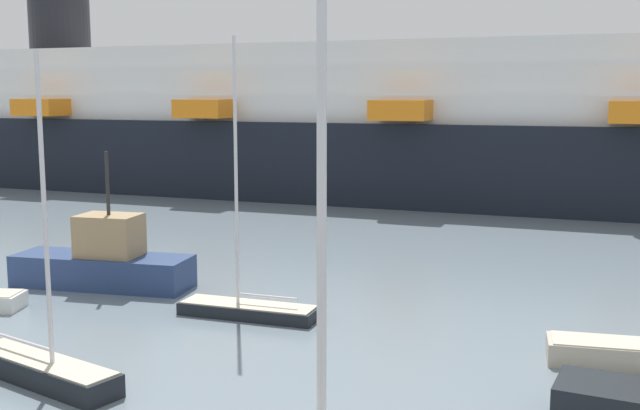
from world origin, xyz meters
TOP-DOWN VIEW (x-y plane):
  - sailboat_0 at (-3.56, 4.66)m, footprint 5.16×2.55m
  - sailboat_5 at (-0.89, 11.84)m, footprint 4.81×1.37m
  - fishing_boat_1 at (-7.87, 13.90)m, footprint 7.14×2.71m
  - cruise_ship at (-15.00, 44.60)m, footprint 101.19×19.67m

SIDE VIEW (x-z plane):
  - sailboat_5 at x=-0.89m, z-range -4.25..5.09m
  - sailboat_0 at x=-3.56m, z-range -3.82..4.72m
  - fishing_boat_1 at x=-7.87m, z-range -1.67..3.63m
  - cruise_ship at x=-15.00m, z-range -2.94..13.06m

